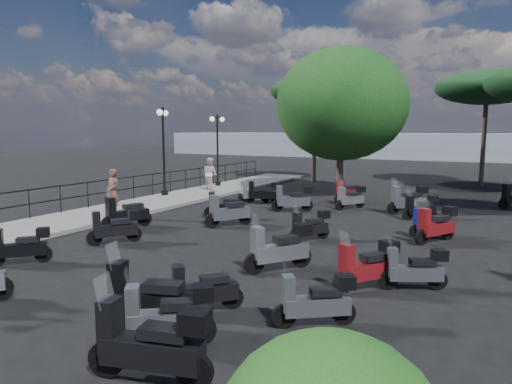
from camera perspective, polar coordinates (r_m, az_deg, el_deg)
The scene contains 34 objects.
ground at distance 15.16m, azimuth -2.30°, elevation -5.32°, with size 120.00×120.00×0.00m, color black.
sidewalk at distance 21.32m, azimuth -13.34°, elevation -1.50°, with size 3.00×30.00×0.15m, color #5E5C5A.
railing at distance 21.94m, azimuth -16.30°, elevation 0.83°, with size 0.04×26.04×1.10m.
lamp_post_1 at distance 23.40m, azimuth -11.49°, elevation 5.73°, with size 0.71×1.21×4.40m.
lamp_post_2 at distance 27.04m, azimuth -4.84°, elevation 5.82°, with size 0.38×1.22×4.16m.
woman at distance 18.58m, azimuth -17.47°, elevation 0.03°, with size 0.65×0.43×1.79m, color brown.
pedestrian_far at distance 25.22m, azimuth -5.77°, elevation 2.29°, with size 0.86×0.67×1.78m, color beige.
scooter_1 at distance 13.22m, azimuth -27.35°, elevation -6.11°, with size 1.14×1.22×1.21m.
scooter_2 at distance 16.54m, azimuth -15.99°, elevation -2.70°, with size 0.90×1.77×1.47m.
scooter_3 at distance 16.32m, azimuth -3.54°, elevation -2.54°, with size 1.14×1.62×1.48m.
scooter_4 at distance 21.35m, azimuth 0.86°, elevation -0.12°, with size 1.56×0.86×1.32m.
scooter_5 at distance 21.57m, azimuth -0.35°, elevation -0.18°, with size 1.18×1.24×1.29m.
scooter_7 at distance 14.49m, azimuth -17.22°, elevation -4.29°, with size 1.09×1.41×1.30m.
scooter_8 at distance 17.77m, azimuth -3.96°, elevation -1.85°, with size 1.52×0.96×1.34m.
scooter_9 at distance 21.91m, azimuth 11.34°, elevation -0.11°, with size 0.92×1.64×1.40m.
scooter_10 at distance 7.66m, azimuth -11.06°, elevation -15.02°, with size 1.38×1.10×1.29m.
scooter_11 at distance 8.30m, azimuth -13.37°, elevation -13.01°, with size 1.82×0.82×1.49m.
scooter_12 at distance 11.24m, azimuth 2.93°, elevation -7.08°, with size 1.24×1.59×1.47m.
scooter_13 at distance 14.31m, azimuth 6.77°, elevation -4.32°, with size 0.94×1.32×1.19m.
scooter_14 at distance 19.29m, azimuth 4.62°, elevation -0.90°, with size 1.58×1.09×1.40m.
scooter_15 at distance 6.64m, azimuth -13.09°, elevation -18.16°, with size 1.81×0.75×1.46m.
scooter_16 at distance 8.84m, azimuth -6.74°, elevation -12.19°, with size 1.12×1.19×1.22m.
scooter_17 at distance 10.25m, azimuth 13.69°, elevation -9.05°, with size 1.14×1.45×1.34m.
scooter_18 at distance 15.75m, azimuth 20.93°, elevation -3.79°, with size 1.24×1.00×1.19m.
scooter_19 at distance 20.26m, azimuth 11.74°, elevation -0.77°, with size 1.01×1.41×1.27m.
scooter_20 at distance 19.76m, azimuth 18.49°, elevation -0.98°, with size 1.44×1.46×1.49m.
scooter_21 at distance 8.27m, azimuth 7.44°, elevation -13.43°, with size 1.30×1.01×1.20m.
scooter_22 at distance 10.53m, azimuth 19.15°, elevation -9.15°, with size 1.37×0.84×1.18m.
scooter_24 at distance 15.04m, azimuth 21.60°, elevation -3.91°, with size 1.06×1.60×1.41m.
scooter_25 at distance 18.68m, azimuth 19.85°, elevation -1.87°, with size 1.17×1.17×1.20m.
broadleaf_tree at distance 24.26m, azimuth 10.64°, elevation 10.70°, with size 6.81×6.81×7.62m.
pine_0 at distance 31.45m, azimuth 26.94°, elevation 11.58°, with size 6.02×6.02×7.04m.
pine_2 at distance 30.46m, azimuth 7.40°, elevation 12.36°, with size 5.83×5.83×6.94m.
distant_hills at distance 58.23m, azimuth 20.87°, elevation 5.37°, with size 70.00×8.00×3.00m, color gray.
Camera 1 is at (7.50, -12.72, 3.43)m, focal length 32.00 mm.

